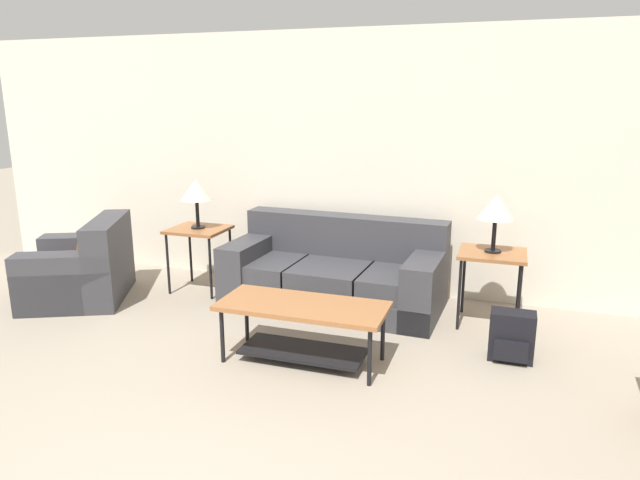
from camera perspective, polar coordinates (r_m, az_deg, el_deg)
The scene contains 9 objects.
wall_back at distance 5.80m, azimuth 3.97°, elevation 7.62°, with size 8.97×0.06×2.60m.
couch at distance 5.49m, azimuth 1.51°, elevation -3.47°, with size 2.08×1.03×0.82m.
armchair at distance 6.11m, azimuth -22.70°, elevation -2.80°, with size 1.24×1.29×0.80m.
coffee_table at distance 4.31m, azimuth -1.74°, elevation -7.90°, with size 1.26×0.54×0.46m.
side_table_left at distance 5.93m, azimuth -12.05°, elevation 0.52°, with size 0.56×0.51×0.66m.
side_table_right at distance 5.14m, azimuth 16.83°, elevation -1.90°, with size 0.56×0.51×0.66m.
table_lamp_left at distance 5.85m, azimuth -12.28°, elevation 4.86°, with size 0.32×0.32×0.50m.
table_lamp_right at distance 5.03m, azimuth 17.20°, elevation 3.09°, with size 0.32×0.32×0.50m.
backpack at distance 4.62m, azimuth 18.61°, elevation -9.15°, with size 0.33×0.27×0.38m.
Camera 1 is at (1.45, -1.66, 1.96)m, focal length 32.00 mm.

